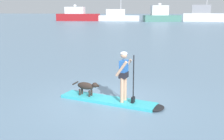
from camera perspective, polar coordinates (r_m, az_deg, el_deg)
name	(u,v)px	position (r m, az deg, el deg)	size (l,w,h in m)	color
ground_plane	(108,101)	(9.43, -0.95, -6.67)	(400.00, 400.00, 0.00)	slate
paddleboard	(114,101)	(9.32, 0.32, -6.58)	(3.77, 1.73, 0.10)	#33B2BF
person_paddler	(124,73)	(8.88, 2.58, -0.65)	(0.67, 0.57, 1.69)	tan
dog	(87,86)	(9.67, -5.37, -3.45)	(1.10, 0.42, 0.52)	#2D231E
moored_boat_far_port	(77,16)	(78.64, -7.33, 11.39)	(12.06, 3.86, 4.53)	maroon
moored_boat_starboard	(118,16)	(77.23, 1.25, 11.29)	(11.65, 2.94, 11.49)	white
moored_boat_outer	(161,16)	(74.04, 10.37, 11.27)	(10.21, 5.52, 4.83)	#3F7266
moored_boat_center	(203,15)	(77.56, 18.75, 10.96)	(10.86, 3.56, 12.06)	white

